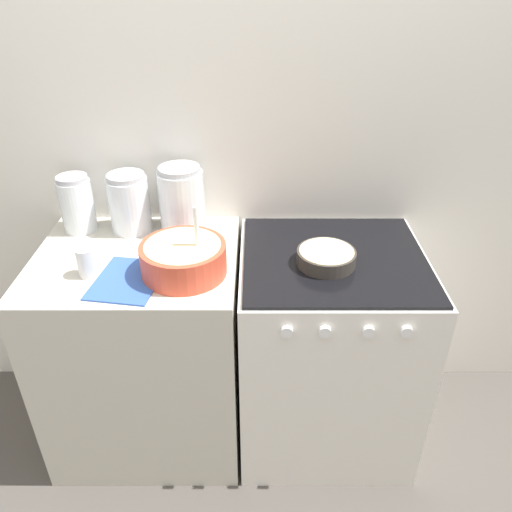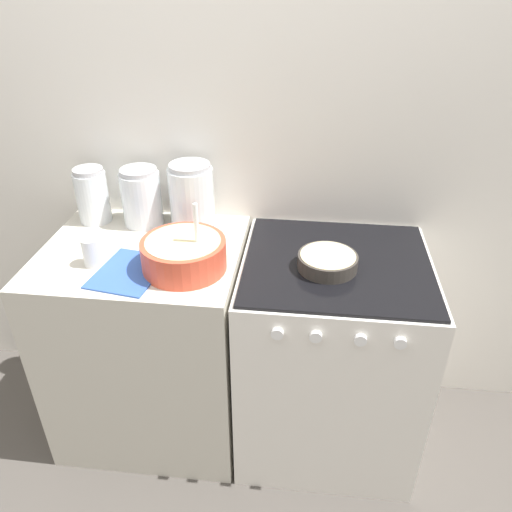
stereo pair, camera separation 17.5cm
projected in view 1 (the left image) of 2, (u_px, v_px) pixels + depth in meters
name	position (u px, v px, depth m)	size (l,w,h in m)	color
ground_plane	(238.00, 486.00, 2.03)	(12.00, 12.00, 0.00)	#4C4742
wall_back	(237.00, 145.00, 1.98)	(4.51, 0.05, 2.40)	white
countertop_cabinet	(148.00, 348.00, 2.07)	(0.75, 0.65, 0.89)	beige
stove	(326.00, 348.00, 2.07)	(0.70, 0.67, 0.89)	white
mixing_bowl	(183.00, 257.00, 1.72)	(0.30, 0.30, 0.25)	#D84C33
baking_pan	(326.00, 257.00, 1.78)	(0.21, 0.21, 0.05)	#38332D
storage_jar_left	(77.00, 207.00, 1.98)	(0.13, 0.13, 0.23)	silver
storage_jar_middle	(130.00, 207.00, 1.97)	(0.16, 0.16, 0.24)	silver
storage_jar_right	(182.00, 204.00, 1.97)	(0.18, 0.18, 0.27)	silver
tin_can	(86.00, 262.00, 1.71)	(0.06, 0.06, 0.11)	silver
recipe_page	(128.00, 280.00, 1.70)	(0.26, 0.30, 0.01)	#3359B2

